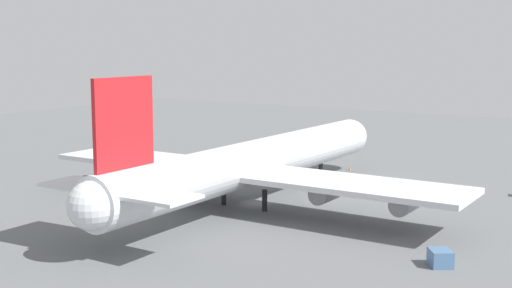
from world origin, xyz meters
name	(u,v)px	position (x,y,z in m)	size (l,w,h in m)	color
ground_plane	(256,203)	(0.00, 0.00, 0.00)	(266.86, 266.86, 0.00)	slate
cargo_airplane	(254,163)	(-0.41, 0.00, 5.82)	(66.71, 60.90, 18.64)	silver
cargo_container_fore	(440,258)	(-12.74, -30.08, 0.85)	(3.20, 3.11, 1.69)	#4C729E
safety_cone_nose	(350,169)	(30.02, -0.39, 0.30)	(0.42, 0.42, 0.60)	orange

